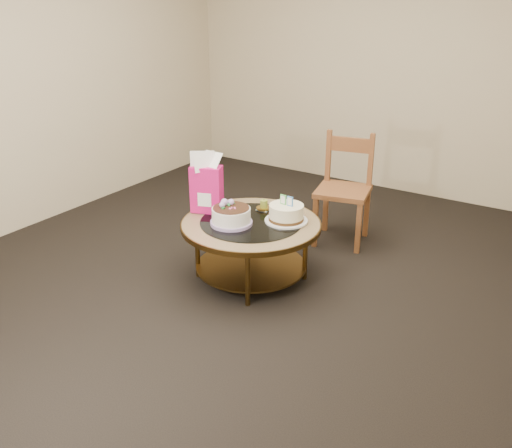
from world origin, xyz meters
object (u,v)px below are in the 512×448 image
Objects in this scene: gift_bag at (206,183)px; dining_chair at (344,188)px; cream_cake at (286,213)px; decorated_cake at (231,217)px; coffee_table at (251,231)px.

gift_bag and dining_chair have the same top height.
cream_cake is at bearing -106.30° from dining_chair.
decorated_cake is 1.18m from dining_chair.
coffee_table is 0.29m from cream_cake.
cream_cake is at bearing 40.24° from decorated_cake.
decorated_cake is 0.35m from gift_bag.
decorated_cake reaches higher than coffee_table.
coffee_table is 3.28× the size of cream_cake.
coffee_table is 1.12× the size of dining_chair.
coffee_table is 0.20m from decorated_cake.
coffee_table is 0.49m from gift_bag.
gift_bag is 0.50× the size of dining_chair.
cream_cake is 0.34× the size of dining_chair.
coffee_table is 3.38× the size of decorated_cake.
decorated_cake is at bearing -127.64° from coffee_table.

